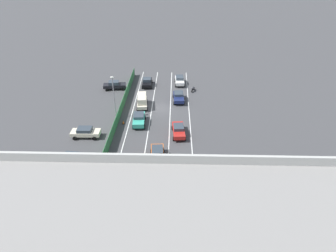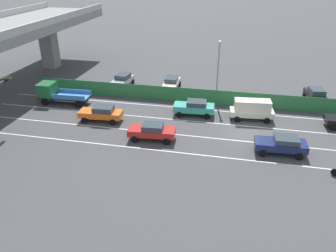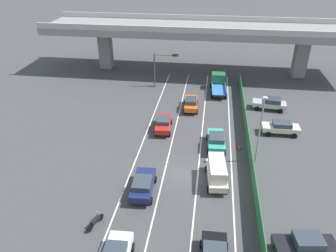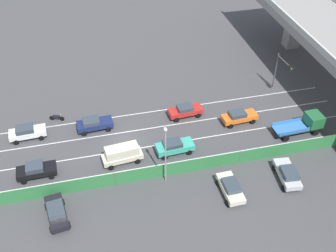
% 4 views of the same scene
% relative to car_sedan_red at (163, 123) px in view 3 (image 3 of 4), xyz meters
% --- Properties ---
extents(ground_plane, '(300.00, 300.00, 0.00)m').
position_rel_car_sedan_red_xyz_m(ground_plane, '(3.07, -8.59, -0.88)').
color(ground_plane, '#424244').
extents(lane_line_left_edge, '(0.14, 46.25, 0.01)m').
position_rel_car_sedan_red_xyz_m(lane_line_left_edge, '(-1.91, -3.46, -0.87)').
color(lane_line_left_edge, silver).
rests_on(lane_line_left_edge, ground).
extents(lane_line_mid_left, '(0.14, 46.25, 0.01)m').
position_rel_car_sedan_red_xyz_m(lane_line_mid_left, '(1.41, -3.46, -0.87)').
color(lane_line_mid_left, silver).
rests_on(lane_line_mid_left, ground).
extents(lane_line_mid_right, '(0.14, 46.25, 0.01)m').
position_rel_car_sedan_red_xyz_m(lane_line_mid_right, '(4.72, -3.46, -0.87)').
color(lane_line_mid_right, silver).
rests_on(lane_line_mid_right, ground).
extents(lane_line_right_edge, '(0.14, 46.25, 0.01)m').
position_rel_car_sedan_red_xyz_m(lane_line_right_edge, '(8.04, -3.46, -0.87)').
color(lane_line_right_edge, silver).
rests_on(lane_line_right_edge, ground).
extents(elevated_overpass, '(52.82, 10.51, 8.76)m').
position_rel_car_sedan_red_xyz_m(elevated_overpass, '(3.07, 21.66, 6.15)').
color(elevated_overpass, gray).
rests_on(elevated_overpass, ground).
extents(green_fence, '(0.10, 42.35, 1.77)m').
position_rel_car_sedan_red_xyz_m(green_fence, '(9.88, -3.46, 0.01)').
color(green_fence, '#2D753D').
rests_on(green_fence, ground).
extents(car_sedan_red, '(2.19, 4.50, 1.57)m').
position_rel_car_sedan_red_xyz_m(car_sedan_red, '(0.00, 0.00, 0.00)').
color(car_sedan_red, red).
rests_on(car_sedan_red, ground).
extents(car_taxi_teal, '(2.24, 4.48, 1.65)m').
position_rel_car_sedan_red_xyz_m(car_taxi_teal, '(6.38, -3.10, 0.05)').
color(car_taxi_teal, teal).
rests_on(car_taxi_teal, ground).
extents(car_van_cream, '(2.27, 4.68, 2.18)m').
position_rel_car_sedan_red_xyz_m(car_van_cream, '(6.51, -9.19, 0.36)').
color(car_van_cream, beige).
rests_on(car_van_cream, ground).
extents(car_taxi_orange, '(2.16, 4.58, 1.64)m').
position_rel_car_sedan_red_xyz_m(car_taxi_orange, '(2.85, 6.22, 0.03)').
color(car_taxi_orange, orange).
rests_on(car_taxi_orange, ground).
extents(car_sedan_navy, '(2.23, 4.47, 1.58)m').
position_rel_car_sedan_red_xyz_m(car_sedan_navy, '(-0.07, -11.67, 0.02)').
color(car_sedan_navy, navy).
rests_on(car_sedan_navy, ground).
extents(flatbed_truck_blue, '(2.53, 6.03, 2.37)m').
position_rel_car_sedan_red_xyz_m(flatbed_truck_blue, '(6.51, 13.46, 0.36)').
color(flatbed_truck_blue, black).
rests_on(flatbed_truck_blue, ground).
extents(motorcycle, '(0.86, 1.87, 0.93)m').
position_rel_car_sedan_red_xyz_m(motorcycle, '(-3.01, -16.16, -0.42)').
color(motorcycle, black).
rests_on(motorcycle, ground).
extents(parked_sedan_dark, '(4.67, 2.46, 1.71)m').
position_rel_car_sedan_red_xyz_m(parked_sedan_dark, '(12.93, -16.71, 0.05)').
color(parked_sedan_dark, black).
rests_on(parked_sedan_dark, ground).
extents(parked_sedan_cream, '(4.33, 2.01, 1.58)m').
position_rel_car_sedan_red_xyz_m(parked_sedan_cream, '(13.95, 1.00, 0.01)').
color(parked_sedan_cream, beige).
rests_on(parked_sedan_cream, ground).
extents(parked_wagon_silver, '(4.60, 2.39, 1.65)m').
position_rel_car_sedan_red_xyz_m(parked_wagon_silver, '(13.55, 7.65, 0.03)').
color(parked_wagon_silver, '#B2B5B7').
rests_on(parked_wagon_silver, ground).
extents(traffic_light, '(3.84, 0.56, 5.35)m').
position_rel_car_sedan_red_xyz_m(traffic_light, '(-2.17, 13.98, 2.95)').
color(traffic_light, '#47474C').
rests_on(traffic_light, ground).
extents(street_lamp, '(0.60, 0.36, 7.33)m').
position_rel_car_sedan_red_xyz_m(street_lamp, '(10.51, -5.12, 3.56)').
color(street_lamp, gray).
rests_on(street_lamp, ground).
extents(traffic_cone, '(0.47, 0.47, 0.55)m').
position_rel_car_sedan_red_xyz_m(traffic_cone, '(8.97, -3.07, -0.62)').
color(traffic_cone, orange).
rests_on(traffic_cone, ground).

